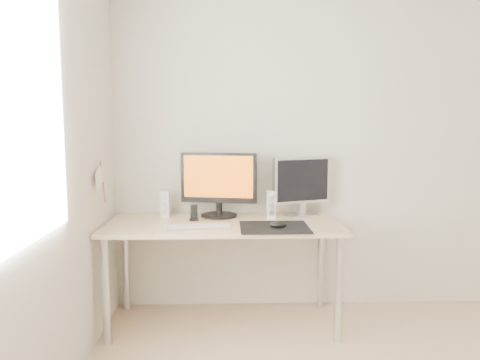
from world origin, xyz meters
name	(u,v)px	position (x,y,z in m)	size (l,w,h in m)	color
wall_back	(346,144)	(0.00, 1.75, 1.25)	(3.50, 3.50, 0.00)	silver
wall_left	(2,165)	(-1.75, 0.00, 1.25)	(3.50, 3.50, 0.00)	silver
window_pane	(1,98)	(-1.74, 0.00, 1.50)	(1.30, 1.30, 0.00)	white
mousepad	(274,227)	(-0.60, 1.21, 0.73)	(0.45, 0.40, 0.00)	black
mouse	(278,225)	(-0.58, 1.18, 0.75)	(0.11, 0.07, 0.04)	black
desk	(223,233)	(-0.93, 1.38, 0.65)	(1.60, 0.70, 0.73)	#D1B587
main_monitor	(219,182)	(-0.96, 1.57, 0.98)	(0.55, 0.30, 0.47)	black
second_monitor	(302,183)	(-0.36, 1.59, 0.97)	(0.44, 0.22, 0.43)	#B9B9BB
speaker_left	(165,204)	(-1.35, 1.57, 0.83)	(0.06, 0.08, 0.20)	white
speaker_right	(271,204)	(-0.59, 1.52, 0.83)	(0.06, 0.08, 0.20)	white
keyboard	(199,226)	(-1.09, 1.22, 0.74)	(0.43, 0.17, 0.02)	#ABACAE
phone_dock	(194,216)	(-1.13, 1.45, 0.76)	(0.06, 0.05, 0.11)	black
pennant	(100,179)	(-1.72, 1.24, 1.05)	(0.01, 0.23, 0.29)	#A57F54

